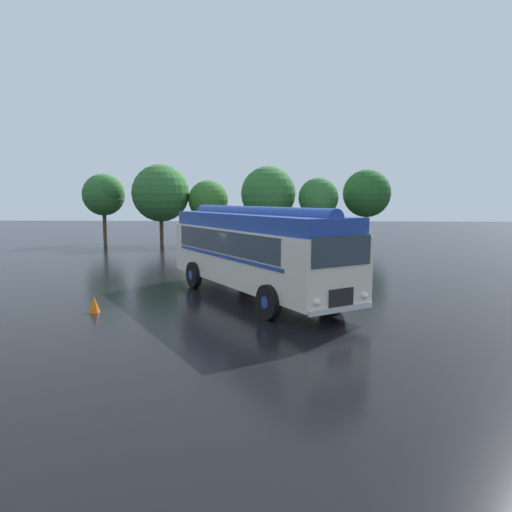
# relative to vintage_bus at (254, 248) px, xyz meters

# --- Properties ---
(ground_plane) EXTENTS (120.00, 120.00, 0.00)m
(ground_plane) POSITION_rel_vintage_bus_xyz_m (-0.11, 0.39, -1.89)
(ground_plane) COLOR black
(vintage_bus) EXTENTS (7.54, 9.79, 3.49)m
(vintage_bus) POSITION_rel_vintage_bus_xyz_m (0.00, 0.00, 0.00)
(vintage_bus) COLOR silver
(vintage_bus) RESTS_ON ground
(car_near_left) EXTENTS (2.11, 4.27, 1.66)m
(car_near_left) POSITION_rel_vintage_bus_xyz_m (-3.62, 14.23, -1.05)
(car_near_left) COLOR #B7BABF
(car_near_left) RESTS_ON ground
(car_mid_left) EXTENTS (2.37, 4.39, 1.66)m
(car_mid_left) POSITION_rel_vintage_bus_xyz_m (-0.51, 14.01, -1.05)
(car_mid_left) COLOR silver
(car_mid_left) RESTS_ON ground
(car_mid_right) EXTENTS (1.99, 4.21, 1.66)m
(car_mid_right) POSITION_rel_vintage_bus_xyz_m (2.05, 14.92, -1.05)
(car_mid_right) COLOR #4C5156
(car_mid_right) RESTS_ON ground
(box_van) EXTENTS (2.73, 5.92, 2.50)m
(box_van) POSITION_rel_vintage_bus_xyz_m (4.70, 14.93, -0.53)
(box_van) COLOR #B2B7BC
(box_van) RESTS_ON ground
(tree_far_left) EXTENTS (3.52, 3.50, 5.86)m
(tree_far_left) POSITION_rel_vintage_bus_xyz_m (-13.56, 20.67, 2.30)
(tree_far_left) COLOR #4C3823
(tree_far_left) RESTS_ON ground
(tree_left_of_centre) EXTENTS (4.73, 4.73, 6.60)m
(tree_left_of_centre) POSITION_rel_vintage_bus_xyz_m (-8.74, 20.39, 2.34)
(tree_left_of_centre) COLOR #4C3823
(tree_left_of_centre) RESTS_ON ground
(tree_centre) EXTENTS (3.30, 3.30, 5.31)m
(tree_centre) POSITION_rel_vintage_bus_xyz_m (-4.77, 20.72, 1.79)
(tree_centre) COLOR #4C3823
(tree_centre) RESTS_ON ground
(tree_right_of_centre) EXTENTS (4.59, 4.59, 6.49)m
(tree_right_of_centre) POSITION_rel_vintage_bus_xyz_m (0.10, 21.23, 2.32)
(tree_right_of_centre) COLOR #4C3823
(tree_right_of_centre) RESTS_ON ground
(tree_far_right) EXTENTS (3.26, 3.26, 5.49)m
(tree_far_right) POSITION_rel_vintage_bus_xyz_m (4.21, 20.37, 1.91)
(tree_far_right) COLOR #4C3823
(tree_far_right) RESTS_ON ground
(tree_extra_right) EXTENTS (3.98, 3.98, 6.21)m
(tree_extra_right) POSITION_rel_vintage_bus_xyz_m (8.51, 21.50, 2.32)
(tree_extra_right) COLOR #4C3823
(tree_extra_right) RESTS_ON ground
(traffic_cone) EXTENTS (0.36, 0.36, 0.55)m
(traffic_cone) POSITION_rel_vintage_bus_xyz_m (-5.23, -2.70, -1.62)
(traffic_cone) COLOR orange
(traffic_cone) RESTS_ON ground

